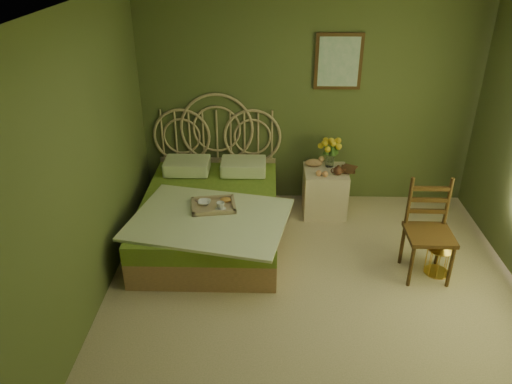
{
  "coord_description": "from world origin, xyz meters",
  "views": [
    {
      "loc": [
        -0.47,
        -3.5,
        3.07
      ],
      "look_at": [
        -0.59,
        1.0,
        0.7
      ],
      "focal_mm": 35.0,
      "sensor_mm": 36.0,
      "label": 1
    }
  ],
  "objects_px": {
    "bed": "(211,212)",
    "nightstand": "(325,185)",
    "chair": "(428,223)",
    "birdcage": "(439,257)"
  },
  "relations": [
    {
      "from": "bed",
      "to": "nightstand",
      "type": "xyz_separation_m",
      "value": [
        1.32,
        0.57,
        0.06
      ]
    },
    {
      "from": "bed",
      "to": "chair",
      "type": "xyz_separation_m",
      "value": [
        2.2,
        -0.6,
        0.25
      ]
    },
    {
      "from": "bed",
      "to": "chair",
      "type": "height_order",
      "value": "bed"
    },
    {
      "from": "bed",
      "to": "nightstand",
      "type": "bearing_deg",
      "value": 23.33
    },
    {
      "from": "nightstand",
      "to": "birdcage",
      "type": "xyz_separation_m",
      "value": [
        1.03,
        -1.22,
        -0.17
      ]
    },
    {
      "from": "nightstand",
      "to": "birdcage",
      "type": "distance_m",
      "value": 1.61
    },
    {
      "from": "bed",
      "to": "chair",
      "type": "relative_size",
      "value": 2.22
    },
    {
      "from": "birdcage",
      "to": "chair",
      "type": "bearing_deg",
      "value": 162.07
    },
    {
      "from": "birdcage",
      "to": "bed",
      "type": "bearing_deg",
      "value": 164.48
    },
    {
      "from": "chair",
      "to": "bed",
      "type": "bearing_deg",
      "value": 165.13
    }
  ]
}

